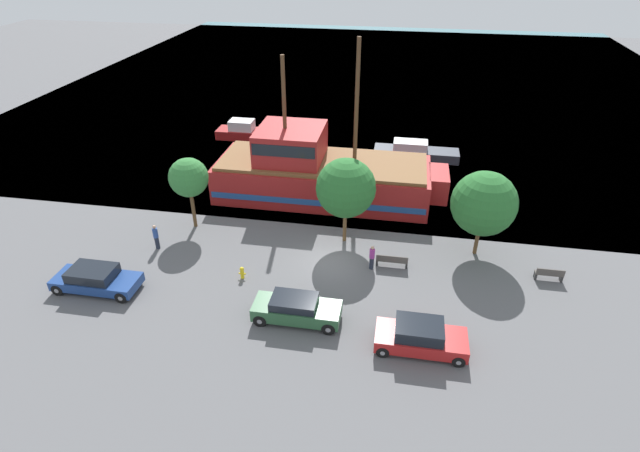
{
  "coord_description": "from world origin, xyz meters",
  "views": [
    {
      "loc": [
        3.79,
        -25.01,
        17.74
      ],
      "look_at": [
        -0.94,
        2.0,
        1.2
      ],
      "focal_mm": 28.0,
      "sensor_mm": 36.0,
      "label": 1
    }
  ],
  "objects": [
    {
      "name": "tree_row_mideast",
      "position": [
        0.6,
        2.44,
        3.85
      ],
      "size": [
        3.74,
        3.74,
        5.73
      ],
      "color": "brown",
      "rests_on": "ground_plane"
    },
    {
      "name": "bench_promenade_west",
      "position": [
        3.81,
        -0.0,
        0.45
      ],
      "size": [
        1.9,
        0.45,
        0.85
      ],
      "color": "#4C4742",
      "rests_on": "ground_plane"
    },
    {
      "name": "water_surface",
      "position": [
        0.0,
        44.0,
        0.0
      ],
      "size": [
        80.0,
        80.0,
        0.0
      ],
      "primitive_type": "plane",
      "color": "teal",
      "rests_on": "ground"
    },
    {
      "name": "tree_row_east",
      "position": [
        -9.73,
        2.49,
        3.67
      ],
      "size": [
        2.58,
        2.58,
        4.98
      ],
      "color": "brown",
      "rests_on": "ground_plane"
    },
    {
      "name": "fire_hydrant",
      "position": [
        -4.75,
        -2.64,
        0.41
      ],
      "size": [
        0.42,
        0.25,
        0.76
      ],
      "color": "yellow",
      "rests_on": "ground_plane"
    },
    {
      "name": "parked_car_curb_rear",
      "position": [
        -0.85,
        -5.64,
        0.73
      ],
      "size": [
        4.55,
        1.79,
        1.43
      ],
      "color": "#2D5B38",
      "rests_on": "ground_plane"
    },
    {
      "name": "ground_plane",
      "position": [
        0.0,
        0.0,
        0.0
      ],
      "size": [
        160.0,
        160.0,
        0.0
      ],
      "primitive_type": "plane",
      "color": "#5B5B5E"
    },
    {
      "name": "moored_boat_outer",
      "position": [
        -11.26,
        19.07,
        0.66
      ],
      "size": [
        5.69,
        2.03,
        1.77
      ],
      "color": "maroon",
      "rests_on": "water_surface"
    },
    {
      "name": "pirate_ship",
      "position": [
        -2.13,
        8.47,
        1.9
      ],
      "size": [
        17.06,
        6.0,
        11.67
      ],
      "color": "#A31E1E",
      "rests_on": "water_surface"
    },
    {
      "name": "parked_car_curb_mid",
      "position": [
        5.48,
        -6.63,
        0.74
      ],
      "size": [
        4.41,
        1.97,
        1.53
      ],
      "color": "#B21E1E",
      "rests_on": "ground_plane"
    },
    {
      "name": "bench_promenade_east",
      "position": [
        12.87,
        0.22,
        0.43
      ],
      "size": [
        1.56,
        0.45,
        0.85
      ],
      "color": "#4C4742",
      "rests_on": "ground_plane"
    },
    {
      "name": "moored_boat_dockside",
      "position": [
        4.96,
        16.97,
        0.58
      ],
      "size": [
        7.38,
        2.02,
        1.55
      ],
      "color": "#2D333D",
      "rests_on": "water_surface"
    },
    {
      "name": "tree_row_midwest",
      "position": [
        8.91,
        2.4,
        3.55
      ],
      "size": [
        3.92,
        3.92,
        5.52
      ],
      "color": "brown",
      "rests_on": "ground_plane"
    },
    {
      "name": "pedestrian_walking_near",
      "position": [
        -11.04,
        -0.55,
        0.86
      ],
      "size": [
        0.32,
        0.32,
        1.7
      ],
      "color": "#232838",
      "rests_on": "ground_plane"
    },
    {
      "name": "parked_car_curb_front",
      "position": [
        -12.54,
        -5.05,
        0.7
      ],
      "size": [
        4.8,
        1.98,
        1.39
      ],
      "color": "navy",
      "rests_on": "ground_plane"
    },
    {
      "name": "pedestrian_walking_far",
      "position": [
        2.62,
        -0.38,
        0.8
      ],
      "size": [
        0.32,
        0.32,
        1.59
      ],
      "color": "#232838",
      "rests_on": "ground_plane"
    }
  ]
}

